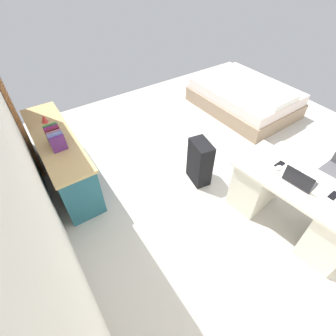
# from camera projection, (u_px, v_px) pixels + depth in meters

# --- Properties ---
(ground_plane) EXTENTS (5.88, 5.88, 0.00)m
(ground_plane) POSITION_uv_depth(u_px,v_px,m) (222.00, 166.00, 3.99)
(ground_plane) COLOR beige
(wall_back) EXTENTS (4.61, 0.10, 2.87)m
(wall_back) POSITION_uv_depth(u_px,v_px,m) (17.00, 154.00, 2.03)
(wall_back) COLOR white
(wall_back) RESTS_ON ground_plane
(door_wooden) EXTENTS (0.88, 0.05, 2.04)m
(door_wooden) POSITION_uv_depth(u_px,v_px,m) (10.00, 103.00, 3.39)
(door_wooden) COLOR brown
(door_wooden) RESTS_ON ground_plane
(desk) EXTENTS (1.51, 0.85, 0.73)m
(desk) POSITION_uv_depth(u_px,v_px,m) (293.00, 203.00, 3.00)
(desk) COLOR silver
(desk) RESTS_ON ground_plane
(credenza) EXTENTS (1.80, 0.48, 0.76)m
(credenza) POSITION_uv_depth(u_px,v_px,m) (62.00, 158.00, 3.55)
(credenza) COLOR #235B6B
(credenza) RESTS_ON ground_plane
(bed) EXTENTS (1.95, 1.47, 0.58)m
(bed) POSITION_uv_depth(u_px,v_px,m) (244.00, 98.00, 5.04)
(bed) COLOR gray
(bed) RESTS_ON ground_plane
(suitcase_black) EXTENTS (0.39, 0.28, 0.67)m
(suitcase_black) POSITION_uv_depth(u_px,v_px,m) (200.00, 162.00, 3.57)
(suitcase_black) COLOR black
(suitcase_black) RESTS_ON ground_plane
(laptop) EXTENTS (0.34, 0.26, 0.21)m
(laptop) POSITION_uv_depth(u_px,v_px,m) (299.00, 180.00, 2.73)
(laptop) COLOR #333338
(laptop) RESTS_ON desk
(computer_mouse) EXTENTS (0.07, 0.11, 0.03)m
(computer_mouse) POSITION_uv_depth(u_px,v_px,m) (279.00, 168.00, 2.91)
(computer_mouse) COLOR white
(computer_mouse) RESTS_ON desk
(cell_phone_near_laptop) EXTENTS (0.08, 0.14, 0.01)m
(cell_phone_near_laptop) POSITION_uv_depth(u_px,v_px,m) (334.00, 195.00, 2.63)
(cell_phone_near_laptop) COLOR black
(cell_phone_near_laptop) RESTS_ON desk
(cell_phone_by_mouse) EXTENTS (0.08, 0.14, 0.01)m
(cell_phone_by_mouse) POSITION_uv_depth(u_px,v_px,m) (280.00, 164.00, 2.96)
(cell_phone_by_mouse) COLOR black
(cell_phone_by_mouse) RESTS_ON desk
(book_row) EXTENTS (0.27, 0.17, 0.24)m
(book_row) POSITION_uv_depth(u_px,v_px,m) (56.00, 138.00, 3.08)
(book_row) COLOR #5A286F
(book_row) RESTS_ON credenza
(figurine_small) EXTENTS (0.08, 0.08, 0.11)m
(figurine_small) POSITION_uv_depth(u_px,v_px,m) (44.00, 119.00, 3.48)
(figurine_small) COLOR red
(figurine_small) RESTS_ON credenza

